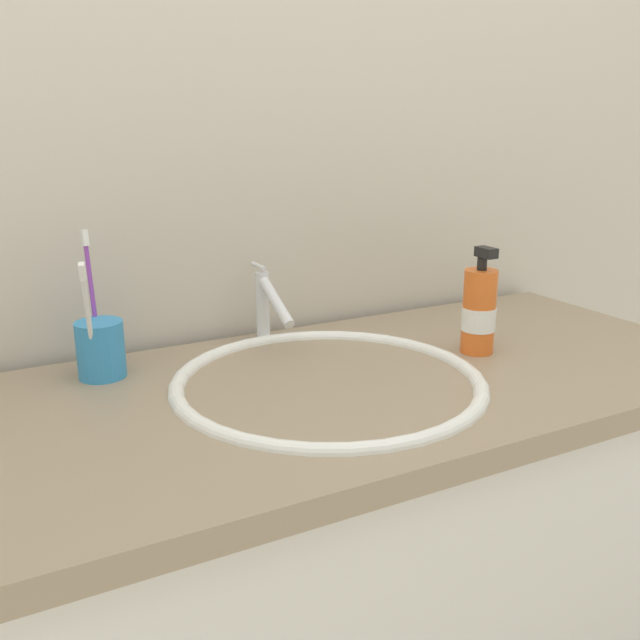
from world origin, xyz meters
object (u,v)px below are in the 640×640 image
toothbrush_white (88,315)px  toothbrush_purple (92,291)px  toothbrush_cup (101,349)px  soap_dispenser (479,311)px  faucet (267,303)px

toothbrush_white → toothbrush_purple: (0.02, 0.07, 0.02)m
toothbrush_cup → soap_dispenser: bearing=-17.1°
toothbrush_white → toothbrush_purple: toothbrush_purple is taller
toothbrush_white → soap_dispenser: toothbrush_white is taller
toothbrush_cup → toothbrush_purple: bearing=88.2°
toothbrush_cup → toothbrush_purple: toothbrush_purple is taller
toothbrush_purple → soap_dispenser: bearing=-20.5°
faucet → toothbrush_purple: bearing=179.5°
faucet → toothbrush_purple: size_ratio=0.72×
toothbrush_cup → toothbrush_purple: 0.09m
toothbrush_cup → faucet: bearing=6.9°
toothbrush_white → soap_dispenser: (0.59, -0.14, -0.04)m
toothbrush_cup → toothbrush_purple: size_ratio=0.41×
toothbrush_white → soap_dispenser: bearing=-13.2°
toothbrush_white → toothbrush_purple: size_ratio=0.87×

